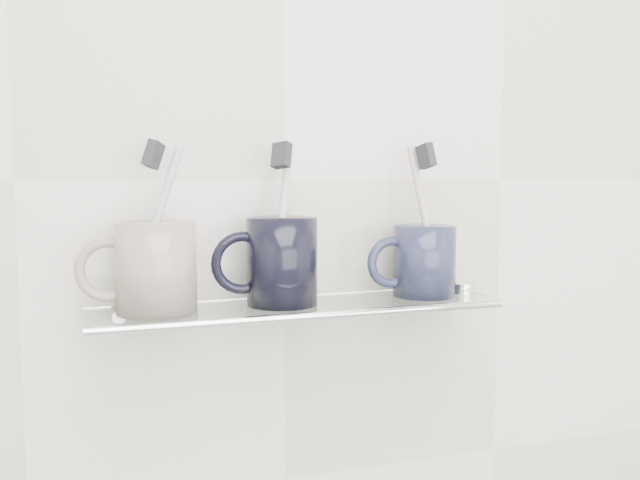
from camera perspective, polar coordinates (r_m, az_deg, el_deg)
name	(u,v)px	position (r m, az deg, el deg)	size (l,w,h in m)	color
wall_back	(284,180)	(0.92, -2.90, 4.79)	(2.50, 2.50, 0.00)	silver
shelf_glass	(298,307)	(0.88, -1.76, -5.41)	(0.50, 0.12, 0.01)	silver
shelf_rail	(312,316)	(0.82, -0.63, -6.13)	(0.01, 0.01, 0.50)	silver
bracket_left	(119,320)	(0.89, -15.81, -6.18)	(0.02, 0.02, 0.03)	silver
bracket_right	(434,300)	(1.00, 9.11, -4.72)	(0.02, 0.02, 0.03)	silver
mug_left	(156,268)	(0.84, -12.99, -2.16)	(0.09, 0.09, 0.10)	beige
mug_left_handle	(108,270)	(0.84, -16.58, -2.29)	(0.07, 0.07, 0.01)	beige
toothbrush_left	(155,225)	(0.83, -13.07, 1.17)	(0.01, 0.01, 0.19)	#A5B4C2
bristles_left	(153,155)	(0.83, -13.19, 6.68)	(0.01, 0.02, 0.03)	#262629
mug_center	(282,261)	(0.87, -3.06, -1.71)	(0.09, 0.09, 0.11)	black
mug_center_handle	(242,263)	(0.85, -6.23, -1.84)	(0.08, 0.08, 0.01)	black
toothbrush_center	(282,222)	(0.86, -3.08, 1.45)	(0.01, 0.01, 0.19)	silver
bristles_center	(281,155)	(0.86, -3.11, 6.79)	(0.01, 0.02, 0.03)	#262629
mug_right	(424,261)	(0.94, 8.34, -1.66)	(0.08, 0.08, 0.09)	black
mug_right_handle	(391,262)	(0.92, 5.74, -1.79)	(0.07, 0.07, 0.01)	black
toothbrush_right	(425,218)	(0.93, 8.39, 1.72)	(0.01, 0.01, 0.19)	#C5A9A4
bristles_right	(426,156)	(0.93, 8.47, 6.66)	(0.01, 0.02, 0.03)	#262629
chrome_cap	(462,288)	(0.97, 11.32, -3.77)	(0.03, 0.03, 0.01)	silver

